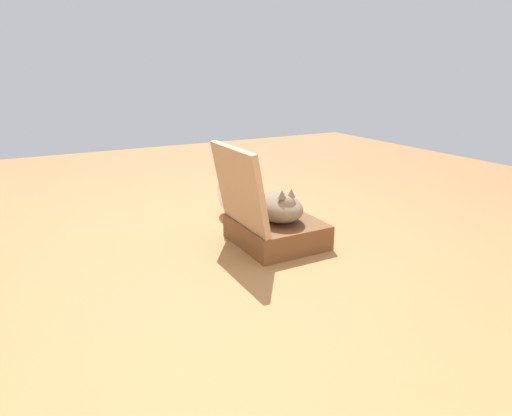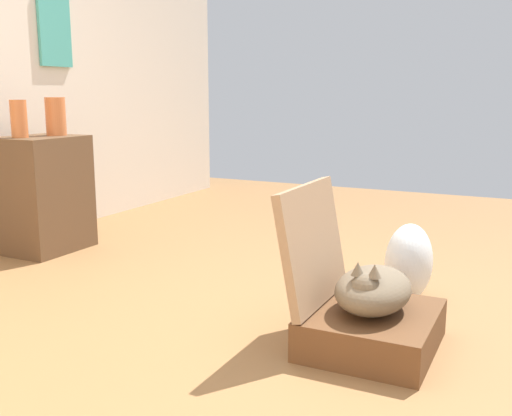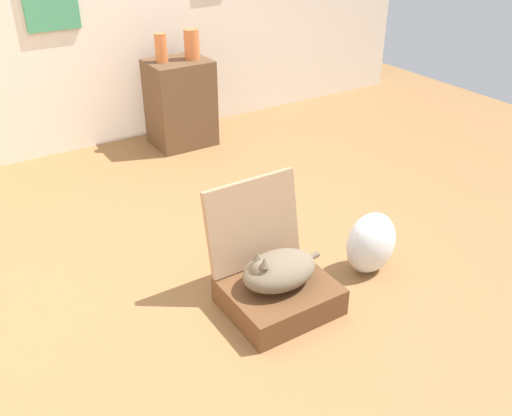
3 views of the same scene
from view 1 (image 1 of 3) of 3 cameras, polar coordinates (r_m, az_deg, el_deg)
ground_plane at (r=2.51m, az=-4.56°, el=-6.50°), size 7.68×7.68×0.00m
suitcase_base at (r=2.68m, az=2.66°, el=-3.07°), size 0.53×0.47×0.15m
suitcase_lid at (r=2.47m, az=-2.21°, el=2.71°), size 0.53×0.12×0.47m
cat at (r=2.62m, az=2.78°, el=0.21°), size 0.48×0.28×0.22m
plastic_bag_white at (r=3.17m, az=-2.99°, el=2.28°), size 0.31×0.22×0.37m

